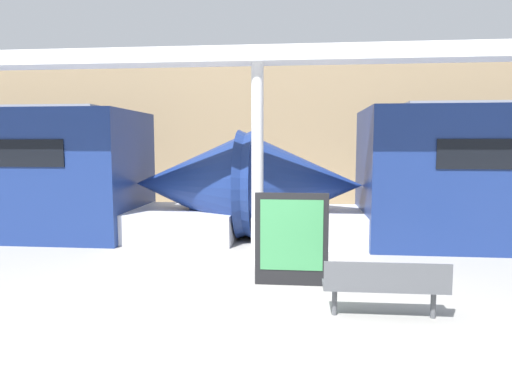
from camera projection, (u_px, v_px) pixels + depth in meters
The scene contains 6 objects.
ground_plane at pixel (257, 332), 5.58m from camera, with size 60.00×60.00×0.00m, color #9E9B96.
station_wall at pixel (287, 138), 15.99m from camera, with size 56.00×0.20×5.00m, color #9E8460.
bench_near at pixel (385, 284), 5.96m from camera, with size 1.61×0.45×0.78m.
poster_board at pixel (291, 239), 7.36m from camera, with size 1.18×0.07×1.51m.
support_column_near at pixel (257, 165), 8.63m from camera, with size 0.23×0.23×3.78m, color silver.
canopy_beam at pixel (257, 56), 8.42m from camera, with size 28.00×0.60×0.28m, color silver.
Camera 1 is at (0.53, -5.35, 2.29)m, focal length 32.00 mm.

